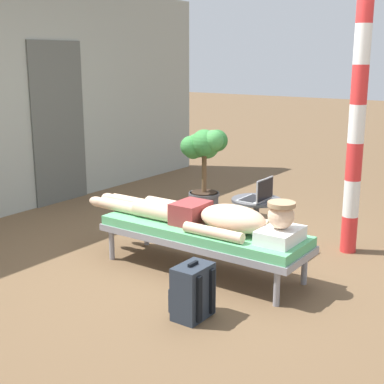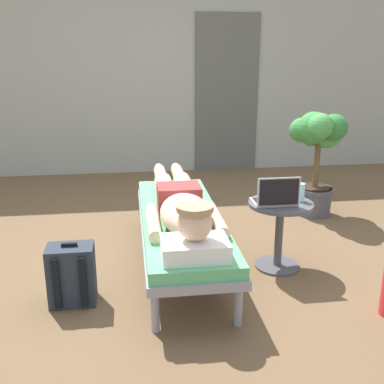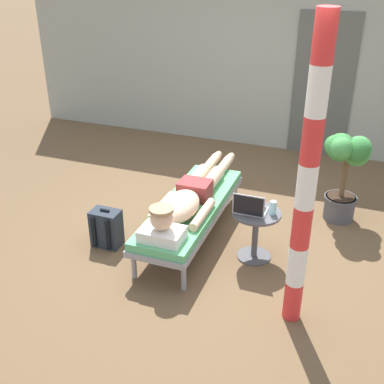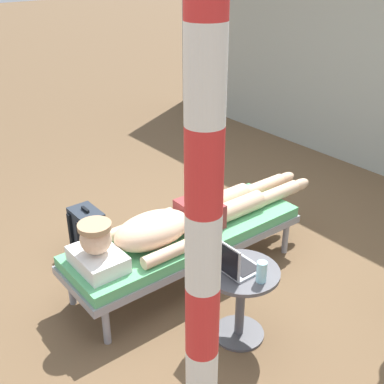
{
  "view_description": "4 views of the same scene",
  "coord_description": "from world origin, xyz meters",
  "px_view_note": "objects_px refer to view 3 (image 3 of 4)",
  "views": [
    {
      "loc": [
        -3.86,
        -2.75,
        1.85
      ],
      "look_at": [
        0.1,
        0.06,
        0.65
      ],
      "focal_mm": 51.49,
      "sensor_mm": 36.0,
      "label": 1
    },
    {
      "loc": [
        -0.44,
        -3.44,
        1.63
      ],
      "look_at": [
        0.04,
        0.09,
        0.51
      ],
      "focal_mm": 43.46,
      "sensor_mm": 36.0,
      "label": 2
    },
    {
      "loc": [
        1.48,
        -4.32,
        2.84
      ],
      "look_at": [
        -0.02,
        -0.31,
        0.62
      ],
      "focal_mm": 45.15,
      "sensor_mm": 36.0,
      "label": 3
    },
    {
      "loc": [
        2.44,
        -2.12,
        2.36
      ],
      "look_at": [
        -0.28,
        0.03,
        0.6
      ],
      "focal_mm": 46.31,
      "sensor_mm": 36.0,
      "label": 4
    }
  ],
  "objects_px": {
    "porch_post": "(306,186)",
    "lounge_chair": "(191,209)",
    "side_table": "(256,227)",
    "potted_plant": "(347,163)",
    "person_reclining": "(188,198)",
    "drink_glass": "(273,208)",
    "backpack": "(107,228)",
    "laptop": "(250,208)"
  },
  "relations": [
    {
      "from": "backpack",
      "to": "side_table",
      "type": "bearing_deg",
      "value": 11.77
    },
    {
      "from": "lounge_chair",
      "to": "side_table",
      "type": "xyz_separation_m",
      "value": [
        0.73,
        -0.13,
        0.01
      ]
    },
    {
      "from": "person_reclining",
      "to": "laptop",
      "type": "relative_size",
      "value": 7.0
    },
    {
      "from": "lounge_chair",
      "to": "potted_plant",
      "type": "height_order",
      "value": "potted_plant"
    },
    {
      "from": "backpack",
      "to": "potted_plant",
      "type": "relative_size",
      "value": 0.41
    },
    {
      "from": "porch_post",
      "to": "lounge_chair",
      "type": "bearing_deg",
      "value": 144.91
    },
    {
      "from": "drink_glass",
      "to": "porch_post",
      "type": "height_order",
      "value": "porch_post"
    },
    {
      "from": "side_table",
      "to": "potted_plant",
      "type": "bearing_deg",
      "value": 56.69
    },
    {
      "from": "laptop",
      "to": "backpack",
      "type": "height_order",
      "value": "laptop"
    },
    {
      "from": "person_reclining",
      "to": "side_table",
      "type": "bearing_deg",
      "value": -4.1
    },
    {
      "from": "side_table",
      "to": "potted_plant",
      "type": "height_order",
      "value": "potted_plant"
    },
    {
      "from": "laptop",
      "to": "porch_post",
      "type": "height_order",
      "value": "porch_post"
    },
    {
      "from": "side_table",
      "to": "backpack",
      "type": "height_order",
      "value": "side_table"
    },
    {
      "from": "drink_glass",
      "to": "lounge_chair",
      "type": "bearing_deg",
      "value": 172.75
    },
    {
      "from": "person_reclining",
      "to": "drink_glass",
      "type": "relative_size",
      "value": 15.83
    },
    {
      "from": "backpack",
      "to": "person_reclining",
      "type": "bearing_deg",
      "value": 25.36
    },
    {
      "from": "lounge_chair",
      "to": "laptop",
      "type": "relative_size",
      "value": 6.15
    },
    {
      "from": "lounge_chair",
      "to": "laptop",
      "type": "xyz_separation_m",
      "value": [
        0.67,
        -0.18,
        0.24
      ]
    },
    {
      "from": "person_reclining",
      "to": "potted_plant",
      "type": "xyz_separation_m",
      "value": [
        1.46,
        1.06,
        0.18
      ]
    },
    {
      "from": "drink_glass",
      "to": "person_reclining",
      "type": "bearing_deg",
      "value": 177.48
    },
    {
      "from": "drink_glass",
      "to": "backpack",
      "type": "height_order",
      "value": "drink_glass"
    },
    {
      "from": "potted_plant",
      "to": "person_reclining",
      "type": "bearing_deg",
      "value": -144.11
    },
    {
      "from": "lounge_chair",
      "to": "side_table",
      "type": "relative_size",
      "value": 3.65
    },
    {
      "from": "person_reclining",
      "to": "drink_glass",
      "type": "distance_m",
      "value": 0.89
    },
    {
      "from": "laptop",
      "to": "backpack",
      "type": "distance_m",
      "value": 1.52
    },
    {
      "from": "lounge_chair",
      "to": "laptop",
      "type": "bearing_deg",
      "value": -14.78
    },
    {
      "from": "person_reclining",
      "to": "drink_glass",
      "type": "bearing_deg",
      "value": -2.52
    },
    {
      "from": "lounge_chair",
      "to": "side_table",
      "type": "bearing_deg",
      "value": -9.76
    },
    {
      "from": "lounge_chair",
      "to": "laptop",
      "type": "distance_m",
      "value": 0.73
    },
    {
      "from": "backpack",
      "to": "porch_post",
      "type": "relative_size",
      "value": 0.17
    },
    {
      "from": "side_table",
      "to": "backpack",
      "type": "relative_size",
      "value": 1.23
    },
    {
      "from": "person_reclining",
      "to": "side_table",
      "type": "relative_size",
      "value": 4.15
    },
    {
      "from": "lounge_chair",
      "to": "drink_glass",
      "type": "relative_size",
      "value": 13.9
    },
    {
      "from": "laptop",
      "to": "backpack",
      "type": "bearing_deg",
      "value": -169.72
    },
    {
      "from": "laptop",
      "to": "potted_plant",
      "type": "bearing_deg",
      "value": 55.79
    },
    {
      "from": "person_reclining",
      "to": "backpack",
      "type": "height_order",
      "value": "person_reclining"
    },
    {
      "from": "person_reclining",
      "to": "laptop",
      "type": "height_order",
      "value": "laptop"
    },
    {
      "from": "laptop",
      "to": "drink_glass",
      "type": "distance_m",
      "value": 0.22
    },
    {
      "from": "person_reclining",
      "to": "laptop",
      "type": "bearing_deg",
      "value": -8.78
    },
    {
      "from": "person_reclining",
      "to": "side_table",
      "type": "distance_m",
      "value": 0.75
    },
    {
      "from": "potted_plant",
      "to": "porch_post",
      "type": "bearing_deg",
      "value": -96.75
    },
    {
      "from": "side_table",
      "to": "person_reclining",
      "type": "bearing_deg",
      "value": 175.9
    }
  ]
}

